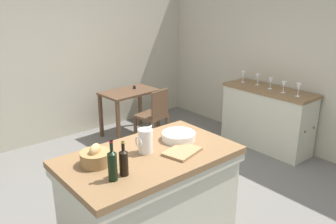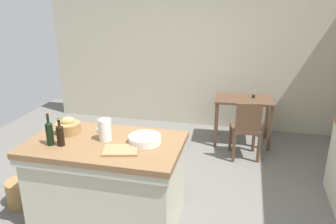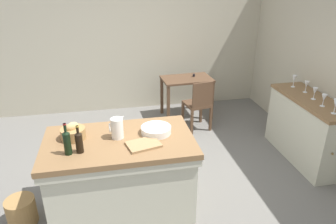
# 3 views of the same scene
# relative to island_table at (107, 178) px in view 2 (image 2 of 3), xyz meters

# --- Properties ---
(ground_plane) EXTENTS (6.76, 6.76, 0.00)m
(ground_plane) POSITION_rel_island_table_xyz_m (0.42, 0.43, -0.49)
(ground_plane) COLOR #66635E
(wall_back) EXTENTS (5.32, 0.12, 2.60)m
(wall_back) POSITION_rel_island_table_xyz_m (0.42, 3.03, 0.81)
(wall_back) COLOR #B2AA93
(wall_back) RESTS_ON ground
(island_table) EXTENTS (1.58, 0.93, 0.92)m
(island_table) POSITION_rel_island_table_xyz_m (0.00, 0.00, 0.00)
(island_table) COLOR brown
(island_table) RESTS_ON ground
(writing_desk) EXTENTS (0.93, 0.61, 0.81)m
(writing_desk) POSITION_rel_island_table_xyz_m (1.35, 2.36, 0.14)
(writing_desk) COLOR #513826
(writing_desk) RESTS_ON ground
(wooden_chair) EXTENTS (0.47, 0.47, 0.90)m
(wooden_chair) POSITION_rel_island_table_xyz_m (1.42, 1.78, -0.01)
(wooden_chair) COLOR #513826
(wooden_chair) RESTS_ON ground
(pitcher) EXTENTS (0.17, 0.13, 0.27)m
(pitcher) POSITION_rel_island_table_xyz_m (-0.01, 0.04, 0.54)
(pitcher) COLOR silver
(pitcher) RESTS_ON island_table
(wash_bowl) EXTENTS (0.33, 0.33, 0.08)m
(wash_bowl) POSITION_rel_island_table_xyz_m (0.41, 0.07, 0.46)
(wash_bowl) COLOR silver
(wash_bowl) RESTS_ON island_table
(bread_basket) EXTENTS (0.26, 0.26, 0.18)m
(bread_basket) POSITION_rel_island_table_xyz_m (-0.47, 0.12, 0.49)
(bread_basket) COLOR olive
(bread_basket) RESTS_ON island_table
(cutting_board) EXTENTS (0.38, 0.31, 0.02)m
(cutting_board) POSITION_rel_island_table_xyz_m (0.24, -0.17, 0.44)
(cutting_board) COLOR #99754C
(cutting_board) RESTS_ON island_table
(wine_bottle_dark) EXTENTS (0.07, 0.07, 0.29)m
(wine_bottle_dark) POSITION_rel_island_table_xyz_m (-0.38, -0.18, 0.54)
(wine_bottle_dark) COLOR black
(wine_bottle_dark) RESTS_ON island_table
(wine_bottle_amber) EXTENTS (0.07, 0.07, 0.33)m
(wine_bottle_amber) POSITION_rel_island_table_xyz_m (-0.49, -0.19, 0.56)
(wine_bottle_amber) COLOR black
(wine_bottle_amber) RESTS_ON island_table
(wicker_hamper) EXTENTS (0.31, 0.31, 0.30)m
(wicker_hamper) POSITION_rel_island_table_xyz_m (-1.10, -0.01, -0.34)
(wicker_hamper) COLOR olive
(wicker_hamper) RESTS_ON ground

